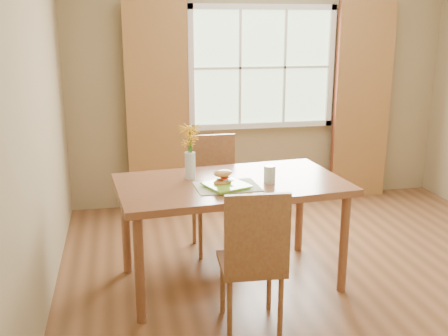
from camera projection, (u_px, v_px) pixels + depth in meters
The scene contains 12 objects.
room at pixel (328, 107), 3.94m from camera, with size 4.24×3.84×2.74m.
window at pixel (262, 68), 5.67m from camera, with size 1.62×0.06×1.32m.
curtain_left at pixel (158, 109), 5.47m from camera, with size 0.65×0.08×2.20m, color #5E2516.
curtain_right at pixel (362, 103), 5.91m from camera, with size 0.65×0.08×2.20m, color #5E2516.
dining_table at pixel (231, 192), 3.93m from camera, with size 1.76×1.10×0.82m.
chair_near at pixel (254, 255), 3.31m from camera, with size 0.43×0.43×0.98m.
chair_far at pixel (214, 187), 4.64m from camera, with size 0.42×0.42×1.01m.
placemat at pixel (227, 187), 3.77m from camera, with size 0.45×0.33×0.01m, color beige.
plate at pixel (226, 187), 3.73m from camera, with size 0.28×0.28×0.01m, color #80D334.
croissant_sandwich at pixel (223, 177), 3.74m from camera, with size 0.17×0.15×0.11m.
water_glass at pixel (270, 175), 3.85m from camera, with size 0.09×0.09×0.13m.
flower_vase at pixel (190, 145), 3.91m from camera, with size 0.17×0.17×0.42m.
Camera 1 is at (-1.55, -3.69, 1.94)m, focal length 42.00 mm.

